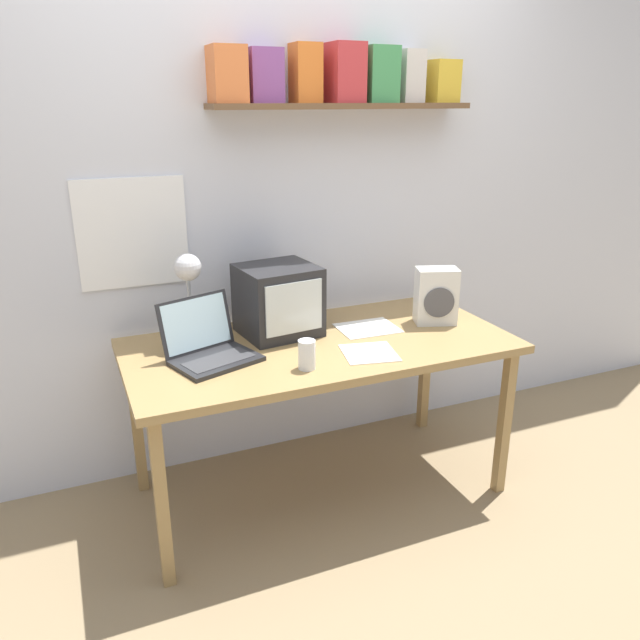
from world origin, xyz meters
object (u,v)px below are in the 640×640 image
at_px(crt_monitor, 278,300).
at_px(laptop, 208,344).
at_px(loose_paper_near_laptop, 367,328).
at_px(corner_desk, 320,355).
at_px(desk_lamp, 189,282).
at_px(juice_glass, 307,356).
at_px(space_heater, 436,296).
at_px(printed_handout, 369,353).

xyz_separation_m(crt_monitor, laptop, (-0.36, -0.16, -0.09)).
bearing_deg(loose_paper_near_laptop, crt_monitor, 165.06).
distance_m(crt_monitor, laptop, 0.40).
bearing_deg(loose_paper_near_laptop, corner_desk, -165.34).
height_order(corner_desk, crt_monitor, crt_monitor).
bearing_deg(crt_monitor, desk_lamp, 167.73).
bearing_deg(crt_monitor, laptop, -162.58).
bearing_deg(corner_desk, laptop, 178.71).
xyz_separation_m(crt_monitor, juice_glass, (-0.03, -0.41, -0.10)).
relative_size(crt_monitor, loose_paper_near_laptop, 1.31).
relative_size(crt_monitor, laptop, 0.90).
height_order(corner_desk, laptop, laptop).
distance_m(crt_monitor, space_heater, 0.73).
relative_size(crt_monitor, space_heater, 1.36).
relative_size(juice_glass, loose_paper_near_laptop, 0.43).
bearing_deg(laptop, loose_paper_near_laptop, -14.46).
relative_size(crt_monitor, desk_lamp, 0.90).
relative_size(desk_lamp, printed_handout, 1.55).
relative_size(corner_desk, loose_paper_near_laptop, 6.08).
height_order(laptop, printed_handout, laptop).
xyz_separation_m(laptop, desk_lamp, (-0.02, 0.20, 0.21)).
bearing_deg(crt_monitor, space_heater, -19.30).
height_order(corner_desk, juice_glass, juice_glass).
xyz_separation_m(desk_lamp, printed_handout, (0.64, -0.40, -0.27)).
height_order(corner_desk, desk_lamp, desk_lamp).
xyz_separation_m(laptop, loose_paper_near_laptop, (0.74, 0.06, -0.06)).
height_order(laptop, desk_lamp, desk_lamp).
relative_size(corner_desk, desk_lamp, 4.19).
xyz_separation_m(crt_monitor, printed_handout, (0.26, -0.37, -0.15)).
relative_size(laptop, loose_paper_near_laptop, 1.46).
xyz_separation_m(corner_desk, laptop, (-0.48, 0.01, 0.12)).
bearing_deg(printed_handout, juice_glass, -172.19).
height_order(corner_desk, loose_paper_near_laptop, loose_paper_near_laptop).
height_order(laptop, loose_paper_near_laptop, laptop).
bearing_deg(printed_handout, desk_lamp, 147.77).
bearing_deg(desk_lamp, printed_handout, -23.42).
xyz_separation_m(space_heater, printed_handout, (-0.45, -0.21, -0.13)).
relative_size(space_heater, loose_paper_near_laptop, 0.96).
bearing_deg(laptop, desk_lamp, 76.85).
distance_m(juice_glass, printed_handout, 0.30).
distance_m(juice_glass, loose_paper_near_laptop, 0.52).
distance_m(corner_desk, laptop, 0.50).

